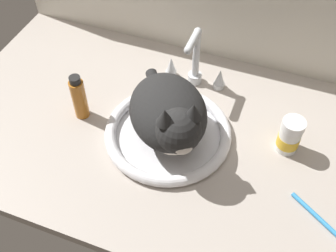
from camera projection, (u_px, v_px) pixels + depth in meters
The scene contains 8 objects.
countertop at pixel (160, 134), 108.11cm from camera, with size 116.53×68.55×3.00cm, color #ADA399.
backsplash_wall at pixel (205, 2), 115.48cm from camera, with size 116.53×2.40×39.93cm, color silver.
sink_basin at pixel (168, 133), 104.82cm from camera, with size 32.51×32.51×2.87cm.
faucet at pixel (195, 64), 113.18cm from camera, with size 17.77×11.03×18.60cm.
cat at pixel (170, 116), 96.93cm from camera, with size 28.88×32.37×18.07cm.
pill_bottle at pixel (290, 136), 99.70cm from camera, with size 5.62×5.62×10.10cm.
amber_bottle at pixel (79, 98), 105.76cm from camera, with size 3.81×3.81×13.59cm.
toothbrush at pixel (324, 222), 89.32cm from camera, with size 15.04×10.26×1.70cm.
Camera 1 is at (25.97, -63.10, 85.41)cm, focal length 43.78 mm.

